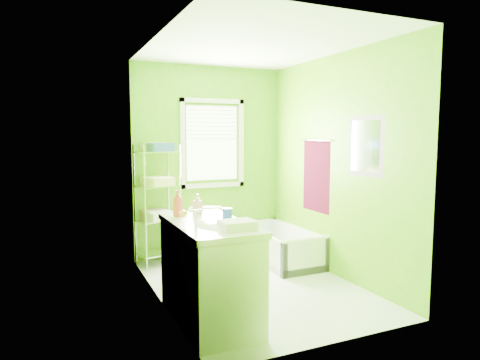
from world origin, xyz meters
name	(u,v)px	position (x,y,z in m)	size (l,w,h in m)	color
ground	(254,286)	(0.00, 0.00, 0.00)	(2.90, 2.90, 0.00)	silver
room_envelope	(255,146)	(0.00, 0.00, 1.55)	(2.14, 2.94, 2.62)	#529607
window	(213,139)	(0.05, 1.42, 1.61)	(0.92, 0.05, 1.22)	white
door	(190,221)	(-1.04, -1.00, 1.00)	(0.09, 0.80, 2.00)	white
right_wall_decor	(334,165)	(1.04, -0.02, 1.32)	(0.04, 1.48, 1.17)	#47081C
bathtub	(279,250)	(0.72, 0.72, 0.14)	(0.65, 1.40, 0.45)	white
toilet	(206,233)	(-0.19, 1.05, 0.40)	(0.44, 0.78, 0.79)	white
vanity	(210,269)	(-0.76, -0.65, 0.48)	(0.62, 1.20, 1.15)	white
wire_shelf_unit	(158,191)	(-0.76, 1.25, 0.95)	(0.58, 0.47, 1.57)	silver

